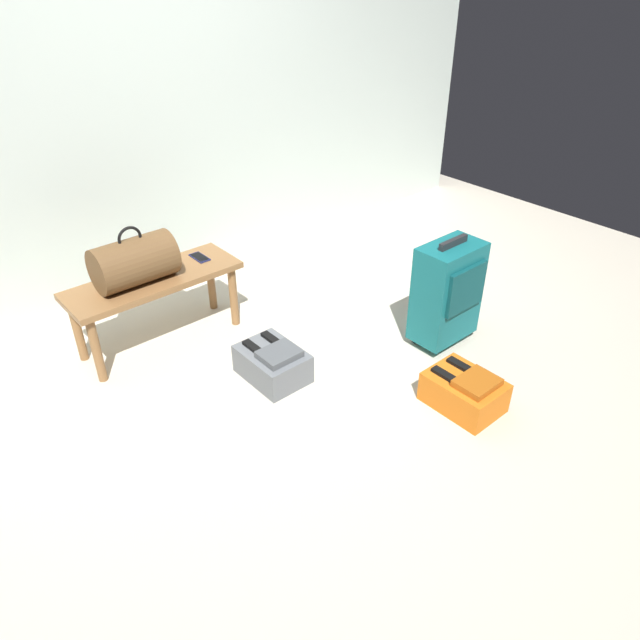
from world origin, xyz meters
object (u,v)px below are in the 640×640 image
at_px(backpack_grey, 273,363).
at_px(backpack_orange, 464,391).
at_px(bench, 155,288).
at_px(cell_phone, 200,257).
at_px(duffel_bag_brown, 134,261).
at_px(suitcase_upright_teal, 447,291).

relative_size(backpack_grey, backpack_orange, 1.00).
xyz_separation_m(bench, cell_phone, (0.33, 0.04, 0.07)).
bearing_deg(duffel_bag_brown, suitcase_upright_teal, -39.12).
xyz_separation_m(bench, suitcase_upright_teal, (1.27, -1.11, -0.02)).
bearing_deg(suitcase_upright_teal, backpack_grey, 158.54).
distance_m(duffel_bag_brown, suitcase_upright_teal, 1.77).
xyz_separation_m(cell_phone, backpack_orange, (0.56, -1.60, -0.35)).
bearing_deg(bench, duffel_bag_brown, 180.00).
bearing_deg(backpack_grey, cell_phone, 87.09).
distance_m(duffel_bag_brown, backpack_grey, 0.95).
relative_size(bench, backpack_orange, 2.63).
bearing_deg(duffel_bag_brown, backpack_grey, -62.14).
bearing_deg(bench, backpack_grey, -68.11).
xyz_separation_m(duffel_bag_brown, cell_phone, (0.42, 0.04, -0.13)).
height_order(bench, duffel_bag_brown, duffel_bag_brown).
bearing_deg(duffel_bag_brown, bench, -0.00).
distance_m(cell_phone, suitcase_upright_teal, 1.49).
distance_m(backpack_grey, backpack_orange, 1.03).
height_order(bench, backpack_grey, bench).
bearing_deg(backpack_orange, bench, 119.65).
bearing_deg(suitcase_upright_teal, backpack_orange, -129.95).
xyz_separation_m(duffel_bag_brown, backpack_grey, (0.38, -0.72, -0.47)).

